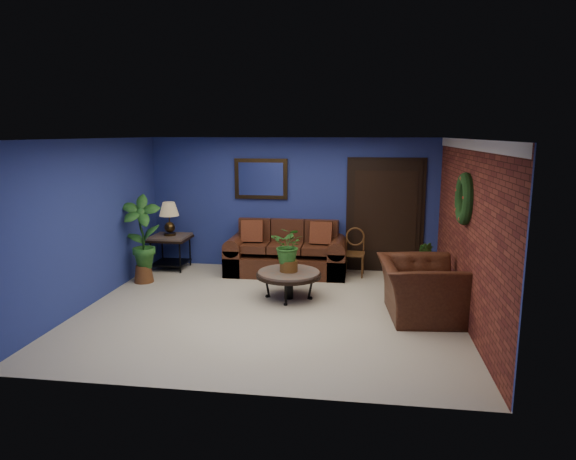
# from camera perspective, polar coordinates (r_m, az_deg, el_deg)

# --- Properties ---
(floor) EXTENTS (5.50, 5.50, 0.00)m
(floor) POSITION_cam_1_polar(r_m,az_deg,el_deg) (7.70, -2.01, -8.85)
(floor) COLOR beige
(floor) RESTS_ON ground
(wall_back) EXTENTS (5.50, 0.04, 2.50)m
(wall_back) POSITION_cam_1_polar(r_m,az_deg,el_deg) (9.82, 0.49, 2.94)
(wall_back) COLOR navy
(wall_back) RESTS_ON ground
(wall_left) EXTENTS (0.04, 5.00, 2.50)m
(wall_left) POSITION_cam_1_polar(r_m,az_deg,el_deg) (8.31, -21.08, 0.80)
(wall_left) COLOR navy
(wall_left) RESTS_ON ground
(wall_right_brick) EXTENTS (0.04, 5.00, 2.50)m
(wall_right_brick) POSITION_cam_1_polar(r_m,az_deg,el_deg) (7.41, 19.34, -0.22)
(wall_right_brick) COLOR maroon
(wall_right_brick) RESTS_ON ground
(ceiling) EXTENTS (5.50, 5.00, 0.02)m
(ceiling) POSITION_cam_1_polar(r_m,az_deg,el_deg) (7.26, -2.14, 10.09)
(ceiling) COLOR white
(ceiling) RESTS_ON wall_back
(crown_molding) EXTENTS (0.03, 5.00, 0.14)m
(crown_molding) POSITION_cam_1_polar(r_m,az_deg,el_deg) (7.29, 19.68, 8.93)
(crown_molding) COLOR white
(crown_molding) RESTS_ON wall_right_brick
(wall_mirror) EXTENTS (1.02, 0.06, 0.77)m
(wall_mirror) POSITION_cam_1_polar(r_m,az_deg,el_deg) (9.83, -3.02, 5.69)
(wall_mirror) COLOR #3C2A13
(wall_mirror) RESTS_ON wall_back
(closet_door) EXTENTS (1.44, 0.06, 2.18)m
(closet_door) POSITION_cam_1_polar(r_m,az_deg,el_deg) (9.75, 10.72, 1.51)
(closet_door) COLOR black
(closet_door) RESTS_ON wall_back
(wreath) EXTENTS (0.16, 0.72, 0.72)m
(wreath) POSITION_cam_1_polar(r_m,az_deg,el_deg) (7.38, 19.02, 3.29)
(wreath) COLOR black
(wreath) RESTS_ON wall_right_brick
(sofa) EXTENTS (2.20, 0.95, 0.99)m
(sofa) POSITION_cam_1_polar(r_m,az_deg,el_deg) (9.59, -0.11, -2.87)
(sofa) COLOR #492615
(sofa) RESTS_ON ground
(coffee_table) EXTENTS (1.03, 1.03, 0.44)m
(coffee_table) POSITION_cam_1_polar(r_m,az_deg,el_deg) (8.10, 0.09, -5.01)
(coffee_table) COLOR #514D47
(coffee_table) RESTS_ON ground
(end_table) EXTENTS (0.72, 0.72, 0.66)m
(end_table) POSITION_cam_1_polar(r_m,az_deg,el_deg) (10.09, -12.93, -1.43)
(end_table) COLOR #514D47
(end_table) RESTS_ON ground
(table_lamp) EXTENTS (0.37, 0.37, 0.62)m
(table_lamp) POSITION_cam_1_polar(r_m,az_deg,el_deg) (9.99, -13.06, 1.67)
(table_lamp) COLOR #3C2A13
(table_lamp) RESTS_ON end_table
(side_chair) EXTENTS (0.39, 0.39, 0.87)m
(side_chair) POSITION_cam_1_polar(r_m,az_deg,el_deg) (9.49, 7.41, -2.07)
(side_chair) COLOR #593619
(side_chair) RESTS_ON ground
(armchair) EXTENTS (1.20, 1.34, 0.81)m
(armchair) POSITION_cam_1_polar(r_m,az_deg,el_deg) (7.54, 14.40, -6.38)
(armchair) COLOR #492615
(armchair) RESTS_ON ground
(coffee_plant) EXTENTS (0.62, 0.57, 0.71)m
(coffee_plant) POSITION_cam_1_polar(r_m,az_deg,el_deg) (7.99, 0.09, -1.92)
(coffee_plant) COLOR brown
(coffee_plant) RESTS_ON coffee_table
(floor_plant) EXTENTS (0.37, 0.31, 0.77)m
(floor_plant) POSITION_cam_1_polar(r_m,az_deg,el_deg) (9.06, 14.62, -3.59)
(floor_plant) COLOR brown
(floor_plant) RESTS_ON ground
(tall_plant) EXTENTS (0.76, 0.60, 1.54)m
(tall_plant) POSITION_cam_1_polar(r_m,az_deg,el_deg) (9.23, -15.95, -0.60)
(tall_plant) COLOR brown
(tall_plant) RESTS_ON ground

